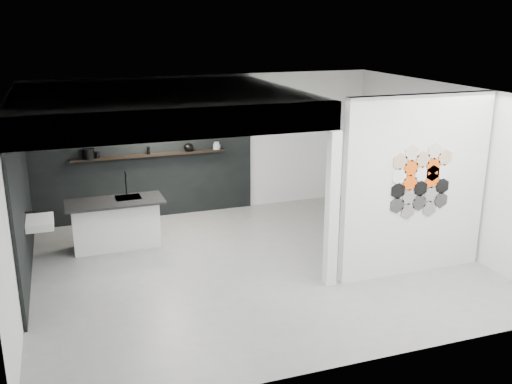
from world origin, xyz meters
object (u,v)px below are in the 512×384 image
at_px(glass_bowl, 217,147).
at_px(kettle, 189,147).
at_px(partition_panel, 416,186).
at_px(utensil_cup, 97,155).
at_px(kitchen_island, 116,223).
at_px(bottle_dark, 148,150).
at_px(stockpot, 88,154).
at_px(glass_vase, 217,146).
at_px(wall_basin, 40,223).

bearing_deg(glass_bowl, kettle, 180.00).
bearing_deg(glass_bowl, partition_panel, -61.77).
bearing_deg(utensil_cup, glass_bowl, 0.00).
xyz_separation_m(partition_panel, kettle, (-2.65, 3.87, 0.00)).
distance_m(kitchen_island, bottle_dark, 1.82).
relative_size(partition_panel, kettle, 14.71).
bearing_deg(kettle, stockpot, 175.42).
xyz_separation_m(partition_panel, bottle_dark, (-3.45, 3.87, -0.01)).
xyz_separation_m(glass_bowl, glass_vase, (0.00, 0.00, 0.02)).
distance_m(stockpot, kettle, 1.93).
bearing_deg(stockpot, kettle, 0.00).
distance_m(kitchen_island, kettle, 2.30).
distance_m(wall_basin, glass_vase, 4.01).
relative_size(stockpot, glass_vase, 1.58).
distance_m(partition_panel, utensil_cup, 5.87).
distance_m(kettle, glass_vase, 0.58).
height_order(partition_panel, bottle_dark, partition_panel).
bearing_deg(kettle, bottle_dark, 175.42).
xyz_separation_m(wall_basin, glass_bowl, (3.39, 2.07, 0.52)).
bearing_deg(kettle, glass_vase, -4.58).
distance_m(kitchen_island, stockpot, 1.67).
distance_m(bottle_dark, utensil_cup, 0.97).
bearing_deg(wall_basin, glass_vase, 31.35).
height_order(bottle_dark, utensil_cup, bottle_dark).
relative_size(wall_basin, kettle, 3.15).
xyz_separation_m(wall_basin, stockpot, (0.89, 2.07, 0.57)).
xyz_separation_m(kitchen_island, utensil_cup, (-0.14, 1.32, 0.93)).
xyz_separation_m(wall_basin, bottle_dark, (2.02, 2.07, 0.54)).
bearing_deg(kettle, kitchen_island, -145.31).
height_order(stockpot, bottle_dark, stockpot).
xyz_separation_m(stockpot, glass_vase, (2.50, 0.00, -0.02)).
bearing_deg(partition_panel, glass_vase, 118.23).
height_order(kitchen_island, bottle_dark, bottle_dark).
xyz_separation_m(glass_bowl, bottle_dark, (-1.37, 0.00, 0.02)).
height_order(partition_panel, stockpot, partition_panel).
distance_m(kettle, glass_bowl, 0.58).
height_order(partition_panel, kettle, partition_panel).
xyz_separation_m(stockpot, bottle_dark, (1.13, 0.00, -0.02)).
xyz_separation_m(stockpot, kettle, (1.93, 0.00, -0.01)).
relative_size(kitchen_island, utensil_cup, 14.52).
distance_m(kitchen_island, glass_bowl, 2.73).
relative_size(wall_basin, utensil_cup, 5.26).
bearing_deg(glass_bowl, wall_basin, -148.65).
relative_size(glass_bowl, glass_vase, 0.98).
bearing_deg(bottle_dark, utensil_cup, 180.00).
relative_size(stockpot, kettle, 1.22).
height_order(glass_bowl, bottle_dark, bottle_dark).
distance_m(stockpot, glass_bowl, 2.51).
bearing_deg(glass_vase, stockpot, 180.00).
height_order(kettle, bottle_dark, kettle).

